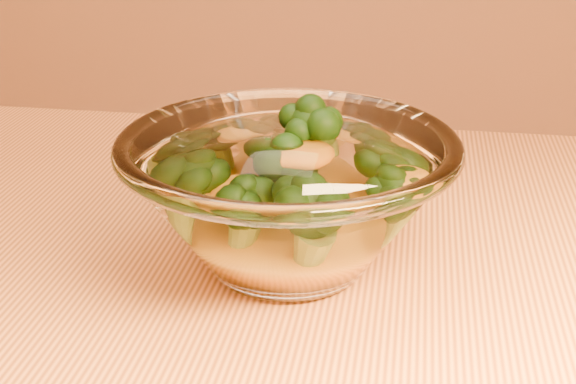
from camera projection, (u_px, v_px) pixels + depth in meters
The scene contains 3 objects.
glass_bowl at pixel (288, 199), 0.57m from camera, with size 0.24×0.24×0.11m.
cheese_sauce at pixel (288, 227), 0.58m from camera, with size 0.12×0.12×0.03m, color orange.
broccoli_heap at pixel (291, 175), 0.57m from camera, with size 0.17×0.16×0.09m.
Camera 1 is at (0.01, -0.44, 1.04)m, focal length 50.00 mm.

